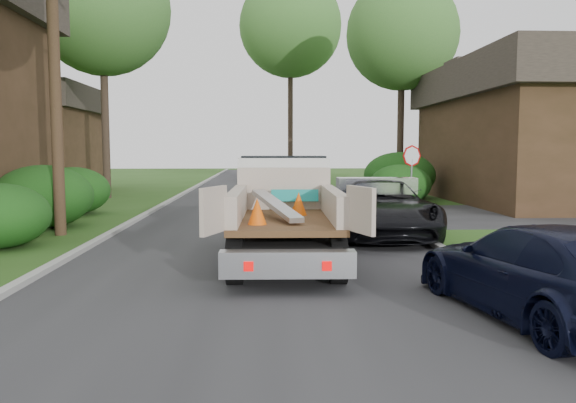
% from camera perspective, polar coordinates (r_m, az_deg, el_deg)
% --- Properties ---
extents(ground, '(120.00, 120.00, 0.00)m').
position_cam_1_polar(ground, '(10.63, -2.56, -7.28)').
color(ground, '#284F16').
rests_on(ground, ground).
extents(road, '(8.00, 90.00, 0.02)m').
position_cam_1_polar(road, '(20.51, -2.58, -1.19)').
color(road, '#28282B').
rests_on(road, ground).
extents(curb_left, '(0.20, 90.00, 0.12)m').
position_cam_1_polar(curb_left, '(20.91, -13.89, -1.06)').
color(curb_left, '#9E9E99').
rests_on(curb_left, ground).
extents(curb_right, '(0.20, 90.00, 0.12)m').
position_cam_1_polar(curb_right, '(20.91, 8.73, -0.97)').
color(curb_right, '#9E9E99').
rests_on(curb_right, ground).
extents(stop_sign, '(0.71, 0.32, 2.48)m').
position_cam_1_polar(stop_sign, '(20.07, 12.45, 3.62)').
color(stop_sign, slate).
rests_on(stop_sign, ground).
extents(utility_pole, '(2.42, 1.25, 10.00)m').
position_cam_1_polar(utility_pole, '(16.56, -22.67, 14.83)').
color(utility_pole, '#382619').
rests_on(utility_pole, ground).
extents(house_left_far, '(7.56, 7.56, 6.00)m').
position_cam_1_polar(house_left_far, '(35.09, -25.37, 5.97)').
color(house_left_far, '#362616').
rests_on(house_left_far, ground).
extents(house_right, '(9.72, 12.96, 6.20)m').
position_cam_1_polar(house_right, '(27.64, 25.64, 6.51)').
color(house_right, '#362616').
rests_on(house_right, ground).
extents(hedge_left_b, '(2.86, 2.86, 1.87)m').
position_cam_1_polar(hedge_left_b, '(18.14, -23.59, 0.48)').
color(hedge_left_b, '#0E3E11').
rests_on(hedge_left_b, ground).
extents(hedge_left_c, '(2.60, 2.60, 1.70)m').
position_cam_1_polar(hedge_left_c, '(21.53, -21.00, 1.03)').
color(hedge_left_c, '#0E3E11').
rests_on(hedge_left_c, ground).
extents(hedge_right_a, '(2.60, 2.60, 1.70)m').
position_cam_1_polar(hedge_right_a, '(24.13, 11.32, 1.70)').
color(hedge_right_a, '#0E3E11').
rests_on(hedge_right_a, ground).
extents(hedge_right_b, '(3.38, 3.38, 2.21)m').
position_cam_1_polar(hedge_right_b, '(27.19, 11.25, 2.63)').
color(hedge_right_b, '#0E3E11').
rests_on(hedge_right_b, ground).
extents(tree_left_far, '(6.40, 6.40, 12.20)m').
position_cam_1_polar(tree_left_far, '(29.16, -18.38, 18.23)').
color(tree_left_far, '#2D2119').
rests_on(tree_left_far, ground).
extents(tree_right_far, '(6.00, 6.00, 11.50)m').
position_cam_1_polar(tree_right_far, '(31.89, 11.53, 16.32)').
color(tree_right_far, '#2D2119').
rests_on(tree_right_far, ground).
extents(tree_center_far, '(7.20, 7.20, 14.60)m').
position_cam_1_polar(tree_center_far, '(41.35, 0.25, 17.37)').
color(tree_center_far, '#2D2119').
rests_on(tree_center_far, ground).
extents(flatbed_truck, '(2.69, 5.79, 2.17)m').
position_cam_1_polar(flatbed_truck, '(12.34, -0.42, 0.02)').
color(flatbed_truck, black).
rests_on(flatbed_truck, ground).
extents(black_pickup, '(2.67, 5.53, 1.52)m').
position_cam_1_polar(black_pickup, '(15.28, 9.22, -0.62)').
color(black_pickup, black).
rests_on(black_pickup, ground).
extents(navy_suv, '(2.53, 4.78, 1.32)m').
position_cam_1_polar(navy_suv, '(8.45, 24.36, -6.47)').
color(navy_suv, black).
rests_on(navy_suv, ground).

